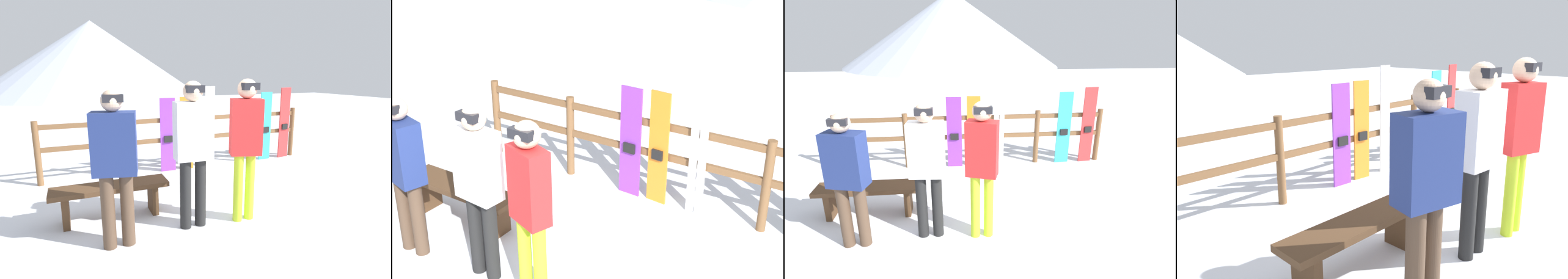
{
  "view_description": "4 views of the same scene",
  "coord_description": "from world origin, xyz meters",
  "views": [
    {
      "loc": [
        -1.97,
        -3.16,
        1.8
      ],
      "look_at": [
        -0.2,
        1.16,
        0.78
      ],
      "focal_mm": 28.0,
      "sensor_mm": 36.0,
      "label": 1
    },
    {
      "loc": [
        2.46,
        -3.11,
        3.26
      ],
      "look_at": [
        -0.39,
        1.25,
        1.02
      ],
      "focal_mm": 50.0,
      "sensor_mm": 36.0,
      "label": 2
    },
    {
      "loc": [
        -0.44,
        -3.39,
        2.42
      ],
      "look_at": [
        0.02,
        1.0,
        0.92
      ],
      "focal_mm": 28.0,
      "sensor_mm": 36.0,
      "label": 3
    },
    {
      "loc": [
        -3.59,
        -1.53,
        1.86
      ],
      "look_at": [
        -0.62,
        1.31,
        0.82
      ],
      "focal_mm": 35.0,
      "sensor_mm": 36.0,
      "label": 4
    }
  ],
  "objects": [
    {
      "name": "person_red",
      "position": [
        -0.07,
        -0.11,
        1.04
      ],
      "size": [
        0.41,
        0.31,
        1.74
      ],
      "color": "#B7D826",
      "rests_on": "ground"
    },
    {
      "name": "snowboard_purple",
      "position": [
        -0.35,
        2.12,
        0.68
      ],
      "size": [
        0.28,
        0.07,
        1.37
      ],
      "color": "purple",
      "rests_on": "ground"
    },
    {
      "name": "bench",
      "position": [
        -1.59,
        0.54,
        0.34
      ],
      "size": [
        1.42,
        0.36,
        0.45
      ],
      "color": "#4C331E",
      "rests_on": "ground"
    },
    {
      "name": "fence",
      "position": [
        0.0,
        2.18,
        0.64
      ],
      "size": [
        5.15,
        0.1,
        1.07
      ],
      "color": "brown",
      "rests_on": "ground"
    },
    {
      "name": "ground_plane",
      "position": [
        0.0,
        0.0,
        0.0
      ],
      "size": [
        40.0,
        40.0,
        0.0
      ],
      "primitive_type": "plane",
      "color": "white"
    },
    {
      "name": "snowboard_orange",
      "position": [
        0.02,
        2.12,
        0.69
      ],
      "size": [
        0.26,
        0.07,
        1.38
      ],
      "color": "orange",
      "rests_on": "ground"
    },
    {
      "name": "snowboard_red",
      "position": [
        2.27,
        2.12,
        0.75
      ],
      "size": [
        0.27,
        0.08,
        1.51
      ],
      "color": "red",
      "rests_on": "ground"
    },
    {
      "name": "person_white",
      "position": [
        -0.72,
        -0.03,
        1.01
      ],
      "size": [
        0.43,
        0.26,
        1.72
      ],
      "color": "black",
      "rests_on": "ground"
    },
    {
      "name": "ski_pair_white",
      "position": [
        0.5,
        2.13,
        0.78
      ],
      "size": [
        0.2,
        0.02,
        1.56
      ],
      "color": "white",
      "rests_on": "ground"
    },
    {
      "name": "person_navy",
      "position": [
        -1.6,
        -0.13,
        0.96
      ],
      "size": [
        0.48,
        0.34,
        1.65
      ],
      "color": "#4C3828",
      "rests_on": "ground"
    },
    {
      "name": "snowboard_cyan",
      "position": [
        1.78,
        2.12,
        0.71
      ],
      "size": [
        0.27,
        0.06,
        1.43
      ],
      "color": "#2DBFCC",
      "rests_on": "ground"
    },
    {
      "name": "mountain_backdrop",
      "position": [
        0.0,
        24.18,
        3.0
      ],
      "size": [
        18.0,
        18.0,
        6.0
      ],
      "color": "#B2BCD1",
      "rests_on": "ground"
    }
  ]
}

